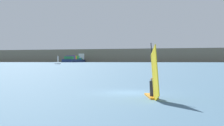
# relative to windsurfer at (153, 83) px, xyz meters

# --- Properties ---
(ground_plane) EXTENTS (4000.00, 4000.00, 0.00)m
(ground_plane) POSITION_rel_windsurfer_xyz_m (-1.48, 3.35, -1.04)
(ground_plane) COLOR #476B84
(windsurfer) EXTENTS (0.72, 4.32, 4.08)m
(windsurfer) POSITION_rel_windsurfer_xyz_m (0.00, 0.00, 0.00)
(windsurfer) COLOR orange
(windsurfer) RESTS_ON ground_plane
(cargo_ship) EXTENTS (43.99, 202.26, 33.63)m
(cargo_ship) POSITION_rel_windsurfer_xyz_m (-131.18, 778.57, 6.50)
(cargo_ship) COLOR navy
(cargo_ship) RESTS_ON ground_plane
(distant_headland) EXTENTS (1381.26, 753.33, 41.70)m
(distant_headland) POSITION_rel_windsurfer_xyz_m (-87.97, 1095.04, 19.82)
(distant_headland) COLOR #756B56
(distant_headland) RESTS_ON ground_plane
(small_sailboat) EXTENTS (7.10, 9.63, 8.19)m
(small_sailboat) POSITION_rel_windsurfer_xyz_m (-57.54, 221.63, -0.37)
(small_sailboat) COLOR white
(small_sailboat) RESTS_ON ground_plane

